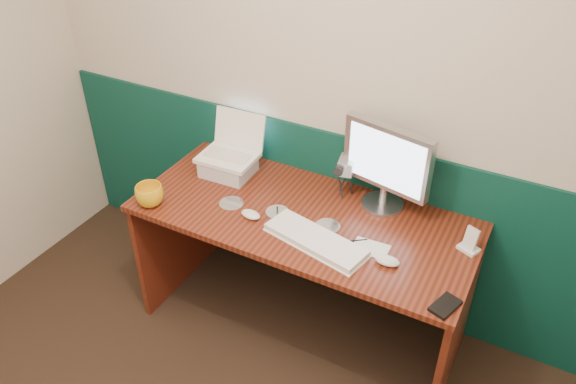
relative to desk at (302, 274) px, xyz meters
The scene contains 19 objects.
back_wall 0.95m from the desk, 82.52° to the left, with size 3.50×0.04×2.50m, color beige.
wainscot 0.38m from the desk, 82.27° to the left, with size 3.48×0.02×1.00m, color #08352C.
desk is the anchor object (origin of this frame).
laptop_riser 0.66m from the desk, 164.84° to the left, with size 0.24×0.21×0.08m, color silver.
laptop 0.78m from the desk, 164.84° to the left, with size 0.28×0.22×0.24m, color white, non-canonical shape.
monitor 0.71m from the desk, 38.66° to the left, with size 0.43×0.12×0.43m, color #A6A7AB, non-canonical shape.
keyboard 0.44m from the desk, 48.53° to the right, with size 0.47×0.16×0.03m, color white.
mouse_right 0.62m from the desk, 16.89° to the right, with size 0.10×0.06×0.03m, color silver.
mouse_left 0.46m from the desk, 146.79° to the right, with size 0.10×0.06×0.03m, color white.
mug 0.85m from the desk, 158.39° to the right, with size 0.13×0.13×0.10m, color gold.
camcorder 0.55m from the desk, 66.59° to the left, with size 0.10×0.15×0.22m, color #B3B3B8, non-canonical shape.
cd_spindle 0.40m from the desk, 148.72° to the right, with size 0.11×0.11×0.02m, color silver.
cd_loose_a 0.52m from the desk, 166.70° to the right, with size 0.12×0.12×0.00m, color #B2B7C3.
cd_loose_b 0.40m from the desk, 10.20° to the right, with size 0.11×0.11×0.00m, color silver.
pen 0.48m from the desk, 14.87° to the right, with size 0.01×0.01×0.13m, color black.
papers 0.53m from the desk, 12.34° to the right, with size 0.16×0.10×0.00m, color white.
dock 0.84m from the desk, ahead, with size 0.08×0.06×0.02m, color white.
music_player 0.87m from the desk, ahead, with size 0.06×0.01×0.10m, color silver.
pda 0.88m from the desk, 19.94° to the right, with size 0.07×0.13×0.01m, color black.
Camera 1 is at (0.87, -0.49, 2.33)m, focal length 35.00 mm.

